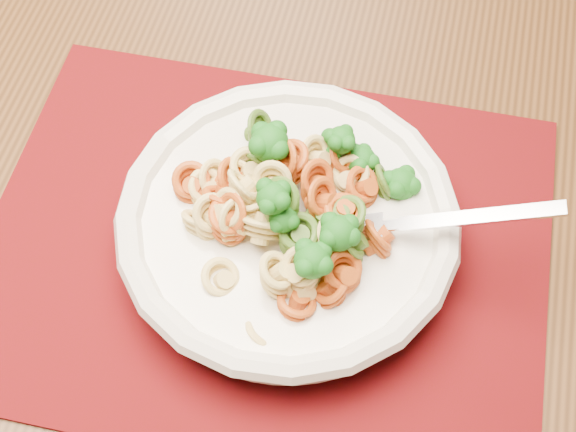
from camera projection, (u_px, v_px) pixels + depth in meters
The scene contains 5 objects.
dining_table at pixel (202, 236), 0.73m from camera, with size 1.69×1.40×0.78m.
placemat at pixel (264, 247), 0.61m from camera, with size 0.42×0.33×0.00m, color #4D030D.
pasta_bowl at pixel (288, 224), 0.58m from camera, with size 0.25×0.25×0.05m.
pasta_broccoli_heap at pixel (288, 212), 0.57m from camera, with size 0.21×0.21×0.06m, color #D3BE68, non-canonical shape.
fork at pixel (365, 228), 0.56m from camera, with size 0.19×0.02×0.01m, color silver, non-canonical shape.
Camera 1 is at (0.51, -0.55, 1.32)m, focal length 50.00 mm.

